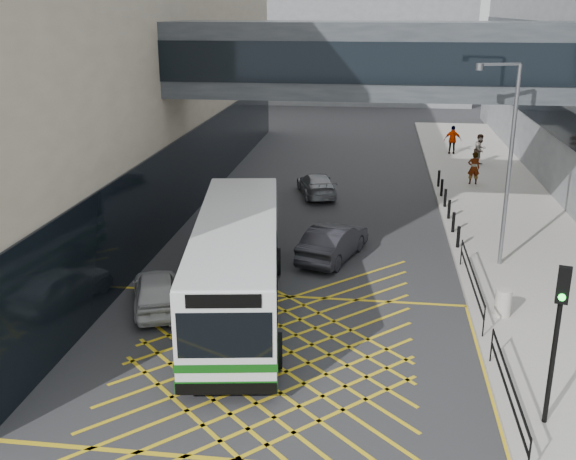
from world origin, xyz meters
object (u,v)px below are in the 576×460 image
at_px(car_white, 156,290).
at_px(car_dark, 333,242).
at_px(bus, 237,262).
at_px(pedestrian_a, 474,168).
at_px(street_lamp, 506,154).
at_px(pedestrian_c, 453,140).
at_px(traffic_light, 558,324).
at_px(car_silver, 317,184).
at_px(pedestrian_b, 480,150).
at_px(litter_bin, 503,303).

distance_m(car_white, car_dark, 7.72).
height_order(bus, car_dark, bus).
xyz_separation_m(car_white, pedestrian_a, (12.45, 17.80, 0.42)).
relative_size(street_lamp, pedestrian_c, 3.98).
bearing_deg(pedestrian_a, pedestrian_c, -90.70).
xyz_separation_m(car_white, pedestrian_c, (12.10, 25.98, 0.46)).
bearing_deg(traffic_light, car_silver, 123.93).
bearing_deg(car_white, car_dark, -154.74).
bearing_deg(bus, car_dark, 53.50).
relative_size(car_silver, pedestrian_a, 2.24).
distance_m(traffic_light, pedestrian_a, 23.31).
bearing_deg(bus, pedestrian_b, 56.06).
xyz_separation_m(bus, car_dark, (2.78, 5.23, -0.98)).
distance_m(traffic_light, pedestrian_b, 28.39).
xyz_separation_m(bus, car_white, (-2.71, -0.21, -1.04)).
distance_m(street_lamp, pedestrian_a, 13.01).
height_order(car_dark, pedestrian_c, pedestrian_c).
xyz_separation_m(street_lamp, litter_bin, (-0.51, -4.67, -3.85)).
bearing_deg(car_white, pedestrian_b, -139.96).
height_order(street_lamp, pedestrian_b, street_lamp).
height_order(litter_bin, pedestrian_b, pedestrian_b).
relative_size(car_dark, street_lamp, 0.60).
height_order(car_white, litter_bin, car_white).
xyz_separation_m(car_white, pedestrian_b, (13.46, 22.84, 0.47)).
distance_m(car_dark, car_silver, 9.52).
distance_m(traffic_light, pedestrian_c, 31.45).
bearing_deg(car_dark, bus, 79.74).
xyz_separation_m(litter_bin, pedestrian_b, (2.23, 22.26, 0.52)).
height_order(car_silver, pedestrian_b, pedestrian_b).
bearing_deg(pedestrian_c, street_lamp, 92.93).
bearing_deg(car_dark, pedestrian_a, -101.66).
relative_size(bus, car_silver, 2.82).
xyz_separation_m(street_lamp, pedestrian_a, (0.70, 12.55, -3.39)).
xyz_separation_m(street_lamp, pedestrian_b, (1.71, 17.59, -3.34)).
height_order(car_white, traffic_light, traffic_light).
height_order(car_dark, street_lamp, street_lamp).
bearing_deg(car_white, pedestrian_c, -134.42).
xyz_separation_m(car_white, street_lamp, (11.75, 5.25, 3.81)).
relative_size(street_lamp, pedestrian_a, 4.15).
relative_size(pedestrian_b, pedestrian_c, 1.01).
height_order(car_silver, traffic_light, traffic_light).
distance_m(litter_bin, pedestrian_c, 25.43).
height_order(car_dark, pedestrian_a, pedestrian_a).
distance_m(car_dark, pedestrian_b, 19.15).
bearing_deg(car_silver, traffic_light, 94.76).
distance_m(car_white, pedestrian_c, 28.67).
relative_size(car_white, litter_bin, 4.61).
relative_size(car_white, car_silver, 1.00).
relative_size(pedestrian_a, pedestrian_b, 0.95).
xyz_separation_m(traffic_light, pedestrian_c, (0.87, 31.40, -1.68)).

